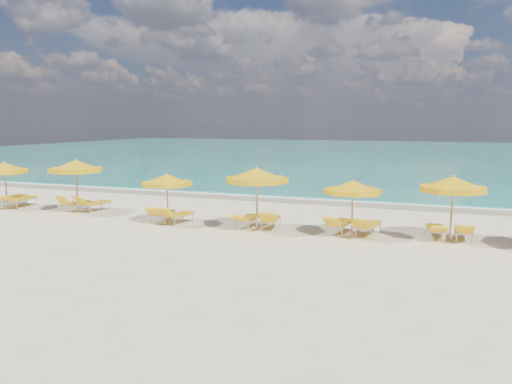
% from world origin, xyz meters
% --- Properties ---
extents(ground_plane, '(120.00, 120.00, 0.00)m').
position_xyz_m(ground_plane, '(0.00, 0.00, 0.00)').
color(ground_plane, beige).
extents(ocean, '(120.00, 80.00, 0.30)m').
position_xyz_m(ocean, '(0.00, 48.00, 0.00)').
color(ocean, '#167D6A').
rests_on(ocean, ground).
extents(wet_sand_band, '(120.00, 2.60, 0.01)m').
position_xyz_m(wet_sand_band, '(0.00, 7.40, 0.00)').
color(wet_sand_band, tan).
rests_on(wet_sand_band, ground).
extents(foam_line, '(120.00, 1.20, 0.03)m').
position_xyz_m(foam_line, '(0.00, 8.20, 0.00)').
color(foam_line, white).
rests_on(foam_line, ground).
extents(whitecap_near, '(14.00, 0.36, 0.05)m').
position_xyz_m(whitecap_near, '(-6.00, 17.00, 0.00)').
color(whitecap_near, white).
rests_on(whitecap_near, ground).
extents(whitecap_far, '(18.00, 0.30, 0.05)m').
position_xyz_m(whitecap_far, '(8.00, 24.00, 0.00)').
color(whitecap_far, white).
rests_on(whitecap_far, ground).
extents(umbrella_1, '(2.79, 2.79, 2.25)m').
position_xyz_m(umbrella_1, '(-12.29, 0.18, 1.91)').
color(umbrella_1, tan).
rests_on(umbrella_1, ground).
extents(umbrella_2, '(2.77, 2.77, 2.47)m').
position_xyz_m(umbrella_2, '(-8.27, 0.37, 2.11)').
color(umbrella_2, tan).
rests_on(umbrella_2, ground).
extents(umbrella_3, '(2.74, 2.74, 2.09)m').
position_xyz_m(umbrella_3, '(-3.09, -0.46, 1.78)').
color(umbrella_3, tan).
rests_on(umbrella_3, ground).
extents(umbrella_4, '(2.69, 2.69, 2.46)m').
position_xyz_m(umbrella_4, '(0.71, -0.34, 2.10)').
color(umbrella_4, tan).
rests_on(umbrella_4, ground).
extents(umbrella_5, '(2.57, 2.57, 2.11)m').
position_xyz_m(umbrella_5, '(4.30, -0.21, 1.80)').
color(umbrella_5, tan).
rests_on(umbrella_5, ground).
extents(umbrella_6, '(3.01, 3.01, 2.33)m').
position_xyz_m(umbrella_6, '(7.61, 0.35, 1.98)').
color(umbrella_6, tan).
rests_on(umbrella_6, ground).
extents(lounger_1_left, '(0.81, 2.11, 0.74)m').
position_xyz_m(lounger_1_left, '(-12.69, 0.76, 0.24)').
color(lounger_1_left, '#A5A8AD').
rests_on(lounger_1_left, ground).
extents(lounger_1_right, '(0.83, 2.09, 0.77)m').
position_xyz_m(lounger_1_right, '(-11.82, 0.56, 0.24)').
color(lounger_1_right, '#A5A8AD').
rests_on(lounger_1_right, ground).
extents(lounger_2_left, '(0.68, 1.73, 0.84)m').
position_xyz_m(lounger_2_left, '(-8.72, 0.75, 0.22)').
color(lounger_2_left, '#A5A8AD').
rests_on(lounger_2_left, ground).
extents(lounger_2_right, '(0.92, 1.87, 0.84)m').
position_xyz_m(lounger_2_right, '(-7.76, 0.93, 0.23)').
color(lounger_2_right, '#A5A8AD').
rests_on(lounger_2_right, ground).
extents(lounger_3_left, '(0.68, 1.73, 0.76)m').
position_xyz_m(lounger_3_left, '(-3.58, -0.08, 0.21)').
color(lounger_3_left, '#A5A8AD').
rests_on(lounger_3_left, ground).
extents(lounger_3_right, '(0.87, 1.78, 0.82)m').
position_xyz_m(lounger_3_right, '(-2.74, -0.24, 0.22)').
color(lounger_3_right, '#A5A8AD').
rests_on(lounger_3_right, ground).
extents(lounger_4_left, '(0.66, 1.84, 0.69)m').
position_xyz_m(lounger_4_left, '(0.18, 0.10, 0.21)').
color(lounger_4_left, '#A5A8AD').
rests_on(lounger_4_left, ground).
extents(lounger_4_right, '(0.83, 1.79, 0.82)m').
position_xyz_m(lounger_4_right, '(1.11, 0.16, 0.22)').
color(lounger_4_right, '#A5A8AD').
rests_on(lounger_4_right, ground).
extents(lounger_5_left, '(0.89, 1.96, 0.83)m').
position_xyz_m(lounger_5_left, '(3.79, 0.26, 0.23)').
color(lounger_5_left, '#A5A8AD').
rests_on(lounger_5_left, ground).
extents(lounger_5_right, '(0.89, 1.97, 0.81)m').
position_xyz_m(lounger_5_right, '(4.81, 0.27, 0.23)').
color(lounger_5_right, '#A5A8AD').
rests_on(lounger_5_right, ground).
extents(lounger_6_left, '(0.80, 1.84, 0.68)m').
position_xyz_m(lounger_6_left, '(7.14, 0.67, 0.21)').
color(lounger_6_left, '#A5A8AD').
rests_on(lounger_6_left, ground).
extents(lounger_6_right, '(0.60, 1.72, 0.72)m').
position_xyz_m(lounger_6_right, '(8.06, 0.75, 0.21)').
color(lounger_6_right, '#A5A8AD').
rests_on(lounger_6_right, ground).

